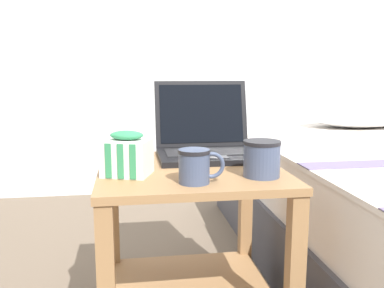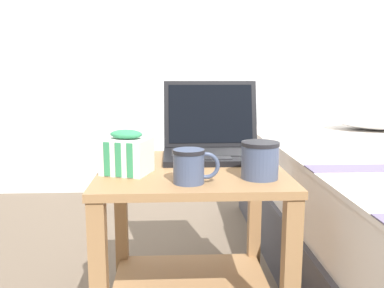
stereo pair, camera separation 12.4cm
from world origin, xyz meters
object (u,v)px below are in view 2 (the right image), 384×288
laptop (213,141)px  mug_front_left (261,158)px  snack_bag (127,154)px  cell_phone (137,154)px  mug_front_right (190,164)px

laptop → mug_front_left: laptop is taller
mug_front_left → snack_bag: (-0.37, 0.07, 0.00)m
mug_front_left → cell_phone: mug_front_left is taller
mug_front_left → cell_phone: 0.49m
mug_front_right → cell_phone: size_ratio=0.80×
laptop → mug_front_left: (0.10, -0.31, 0.01)m
cell_phone → snack_bag: bearing=-92.2°
mug_front_left → snack_bag: snack_bag is taller
laptop → mug_front_right: laptop is taller
mug_front_right → cell_phone: mug_front_right is taller
laptop → cell_phone: bearing=177.0°
snack_bag → mug_front_right: bearing=-33.4°
laptop → mug_front_right: size_ratio=2.72×
mug_front_left → snack_bag: size_ratio=0.86×
snack_bag → cell_phone: size_ratio=1.01×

